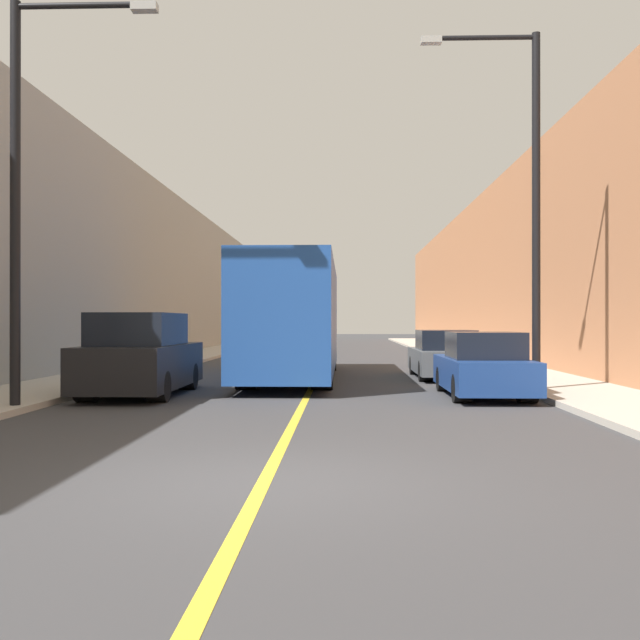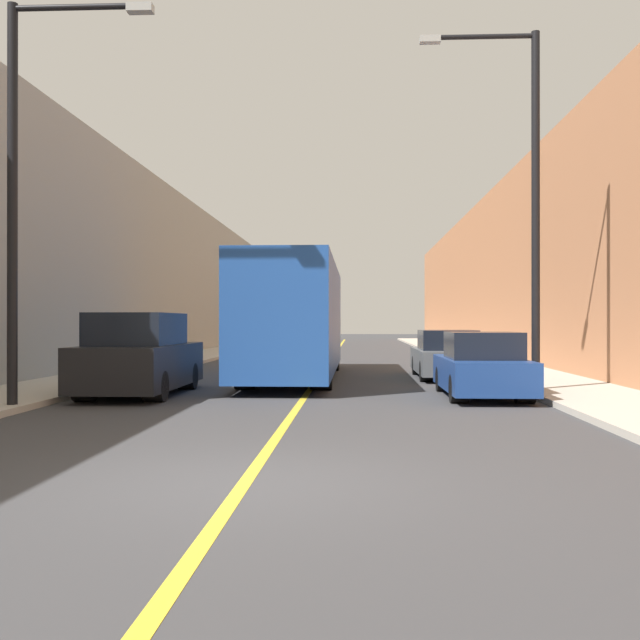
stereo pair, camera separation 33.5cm
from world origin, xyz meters
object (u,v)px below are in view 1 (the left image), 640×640
at_px(bus, 294,318).
at_px(car_right_mid, 445,356).
at_px(parked_suv_left, 141,357).
at_px(street_lamp_left, 28,173).
at_px(street_lamp_right, 526,187).
at_px(car_right_near, 483,368).

relative_size(bus, car_right_mid, 2.58).
bearing_deg(parked_suv_left, bus, 58.80).
relative_size(car_right_mid, street_lamp_left, 0.61).
bearing_deg(bus, car_right_mid, 4.17).
xyz_separation_m(car_right_mid, street_lamp_right, (1.29, -5.06, 4.34)).
bearing_deg(street_lamp_right, bus, 141.51).
distance_m(bus, car_right_near, 7.36).
bearing_deg(car_right_mid, street_lamp_left, -135.74).
bearing_deg(street_lamp_left, street_lamp_right, 20.51).
xyz_separation_m(bus, car_right_near, (4.77, -5.48, -1.17)).
height_order(street_lamp_left, street_lamp_right, street_lamp_right).
xyz_separation_m(car_right_near, street_lamp_left, (-9.35, -3.18, 3.94)).
relative_size(bus, parked_suv_left, 2.49).
bearing_deg(street_lamp_right, car_right_mid, 104.26).
bearing_deg(car_right_near, parked_suv_left, 179.51).
relative_size(bus, car_right_near, 2.78).
distance_m(car_right_near, street_lamp_right, 4.55).
distance_m(parked_suv_left, street_lamp_right, 10.12).
distance_m(car_right_mid, street_lamp_right, 6.79).
bearing_deg(parked_suv_left, car_right_mid, 35.95).
bearing_deg(bus, street_lamp_left, -117.88).
xyz_separation_m(car_right_mid, street_lamp_left, (-9.23, -9.00, 3.94)).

